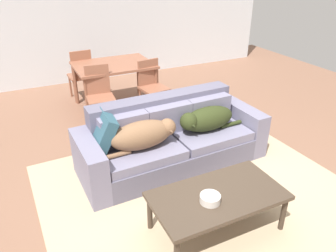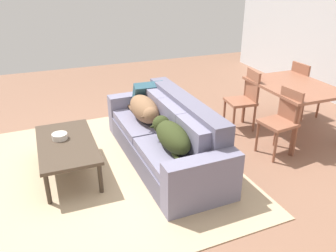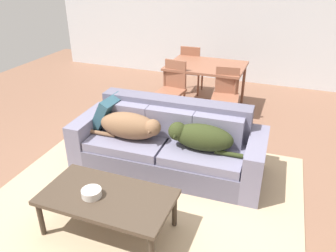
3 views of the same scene
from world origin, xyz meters
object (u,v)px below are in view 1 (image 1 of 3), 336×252
dog_on_right_cushion (206,119)px  throw_pillow_by_left_arm (102,133)px  dining_chair_near_left (100,93)px  dining_chair_near_right (152,85)px  coffee_table (218,198)px  couch (171,140)px  dog_on_left_cushion (144,134)px  dining_chair_far_left (81,73)px  dining_table (114,68)px  bowl_on_coffee_table (210,199)px

dog_on_right_cushion → throw_pillow_by_left_arm: throw_pillow_by_left_arm is taller
throw_pillow_by_left_arm → dining_chair_near_left: size_ratio=0.47×
throw_pillow_by_left_arm → dining_chair_near_right: bearing=49.9°
dog_on_right_cushion → coffee_table: (-0.55, -1.12, -0.19)m
couch → dining_chair_near_left: 1.54m
dog_on_left_cushion → dining_chair_near_left: size_ratio=0.98×
dining_chair_near_right → dining_chair_far_left: (-0.90, 1.10, -0.00)m
couch → coffee_table: (-0.13, -1.24, 0.06)m
throw_pillow_by_left_arm → dining_table: size_ratio=0.34×
throw_pillow_by_left_arm → dining_chair_near_left: bearing=76.1°
bowl_on_coffee_table → dining_chair_far_left: size_ratio=0.20×
bowl_on_coffee_table → coffee_table: bearing=25.0°
dining_chair_far_left → dog_on_right_cushion: bearing=106.2°
couch → dining_chair_near_left: dining_chair_near_left is taller
dog_on_right_cushion → dining_chair_near_right: dining_chair_near_right is taller
bowl_on_coffee_table → dining_table: (0.17, 3.29, 0.24)m
throw_pillow_by_left_arm → dining_table: 2.12m
throw_pillow_by_left_arm → coffee_table: 1.46m
bowl_on_coffee_table → dining_table: dining_table is taller
dining_chair_near_right → dining_chair_far_left: size_ratio=0.96×
dog_on_left_cushion → coffee_table: dog_on_left_cushion is taller
throw_pillow_by_left_arm → dining_chair_near_right: dining_chair_near_right is taller
dining_chair_near_left → dining_chair_near_right: (0.86, 0.01, -0.00)m
dog_on_right_cushion → couch: bearing=161.9°
bowl_on_coffee_table → dining_chair_near_right: size_ratio=0.21×
dog_on_left_cushion → coffee_table: bearing=-77.1°
dog_on_right_cushion → dining_chair_near_right: (-0.04, 1.59, -0.06)m
throw_pillow_by_left_arm → bowl_on_coffee_table: 1.45m
dining_chair_near_left → dining_chair_near_right: 0.86m
dog_on_left_cushion → dining_chair_near_right: (0.79, 1.63, -0.07)m
bowl_on_coffee_table → throw_pillow_by_left_arm: bearing=113.9°
dog_on_left_cushion → dog_on_right_cushion: bearing=1.3°
dining_chair_far_left → dining_chair_near_right: bearing=126.2°
dog_on_right_cushion → throw_pillow_by_left_arm: size_ratio=2.01×
dining_table → dining_chair_near_right: 0.73m
coffee_table → dog_on_right_cushion: bearing=63.8°
couch → dining_chair_far_left: size_ratio=2.52×
dining_chair_near_left → dining_chair_far_left: (-0.03, 1.12, -0.01)m
couch → bowl_on_coffee_table: (-0.26, -1.29, 0.13)m
throw_pillow_by_left_arm → dining_chair_near_right: size_ratio=0.48×
coffee_table → dining_chair_near_right: dining_chair_near_right is taller
dog_on_left_cushion → coffee_table: (0.28, -1.07, -0.20)m
throw_pillow_by_left_arm → dining_chair_near_left: (0.35, 1.43, -0.10)m
dining_table → dining_chair_far_left: bearing=127.5°
couch → coffee_table: 1.25m
bowl_on_coffee_table → dining_chair_near_left: bearing=94.7°
dog_on_left_cushion → dog_on_right_cushion: size_ratio=1.04×
dining_table → dining_chair_near_left: bearing=-126.5°
bowl_on_coffee_table → dining_chair_near_right: 2.83m
couch → dining_chair_near_left: bearing=106.6°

